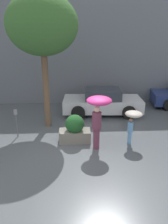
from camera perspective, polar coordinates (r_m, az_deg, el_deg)
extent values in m
plane|color=#51565B|center=(8.01, -5.74, -11.10)|extent=(40.00, 40.00, 0.00)
cube|color=slate|center=(13.43, -5.04, 14.97)|extent=(18.00, 0.30, 6.00)
cube|color=gray|center=(8.82, -2.40, -6.23)|extent=(1.24, 0.64, 0.47)
sphere|color=#1E5123|center=(8.60, -2.45, -3.14)|extent=(0.75, 0.75, 0.75)
cylinder|color=brown|center=(8.23, 3.24, -6.95)|extent=(0.24, 0.24, 0.81)
cylinder|color=brown|center=(7.93, 3.34, -2.25)|extent=(0.34, 0.34, 0.64)
sphere|color=beige|center=(7.78, 3.40, 0.70)|extent=(0.22, 0.22, 0.22)
cylinder|color=#4C4C51|center=(7.92, 3.94, 0.62)|extent=(0.02, 0.02, 0.69)
ellipsoid|color=#E02D84|center=(7.81, 4.00, 3.01)|extent=(0.92, 0.92, 0.29)
cylinder|color=#669ED1|center=(8.79, 11.79, -6.60)|extent=(0.15, 0.15, 0.52)
cylinder|color=#669ED1|center=(8.60, 12.00, -3.83)|extent=(0.22, 0.22, 0.41)
sphere|color=#997056|center=(8.50, 12.13, -2.13)|extent=(0.14, 0.14, 0.14)
cylinder|color=#4C4C51|center=(8.53, 12.75, -2.11)|extent=(0.02, 0.02, 0.50)
ellipsoid|color=beige|center=(8.44, 12.88, -0.52)|extent=(0.66, 0.66, 0.21)
cube|color=silver|center=(11.85, 4.78, 2.09)|extent=(4.24, 1.95, 0.65)
cube|color=#2D333D|center=(11.69, 4.86, 4.79)|extent=(1.94, 1.57, 0.50)
cylinder|color=black|center=(11.04, -1.54, -0.12)|extent=(0.71, 0.25, 0.70)
cylinder|color=black|center=(12.69, -1.39, 2.55)|extent=(0.71, 0.25, 0.70)
cylinder|color=black|center=(11.28, 11.67, -0.09)|extent=(0.71, 0.25, 0.70)
cylinder|color=black|center=(12.91, 10.15, 2.53)|extent=(0.71, 0.25, 0.70)
cylinder|color=black|center=(14.77, 19.79, 3.85)|extent=(0.72, 0.32, 0.70)
cylinder|color=brown|center=(9.94, -9.89, 6.21)|extent=(0.28, 0.28, 3.64)
ellipsoid|color=#38662D|center=(9.69, -10.86, 21.51)|extent=(2.94, 2.94, 2.50)
cylinder|color=#595B60|center=(9.52, -17.13, -3.41)|extent=(0.05, 0.05, 0.99)
cylinder|color=gray|center=(9.31, -17.49, -0.02)|extent=(0.14, 0.14, 0.20)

